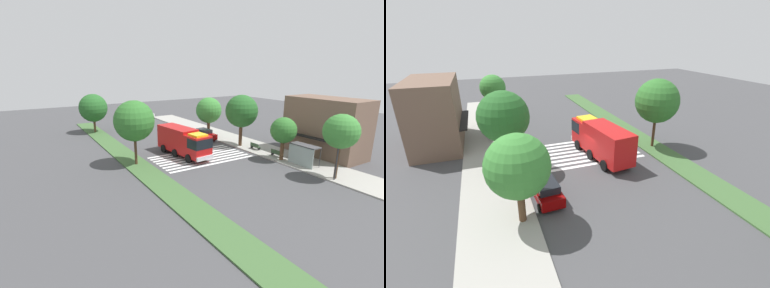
{
  "view_description": "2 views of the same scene",
  "coord_description": "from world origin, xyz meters",
  "views": [
    {
      "loc": [
        32.26,
        -19.89,
        11.65
      ],
      "look_at": [
        -0.56,
        0.14,
        1.21
      ],
      "focal_mm": 26.79,
      "sensor_mm": 36.0,
      "label": 1
    },
    {
      "loc": [
        -23.7,
        9.54,
        12.44
      ],
      "look_at": [
        1.28,
        0.48,
        1.32
      ],
      "focal_mm": 25.06,
      "sensor_mm": 36.0,
      "label": 2
    }
  ],
  "objects": [
    {
      "name": "storefront_building",
      "position": [
        9.62,
        14.8,
        3.86
      ],
      "size": [
        10.14,
        5.87,
        7.72
      ],
      "color": "brown",
      "rests_on": "ground_plane"
    },
    {
      "name": "parked_car_west",
      "position": [
        -30.13,
        5.75,
        0.93
      ],
      "size": [
        4.52,
        2.25,
        1.83
      ],
      "rotation": [
        0.0,
        0.0,
        0.05
      ],
      "color": "silver",
      "rests_on": "ground_plane"
    },
    {
      "name": "street_lamp",
      "position": [
        16.07,
        7.55,
        3.71
      ],
      "size": [
        0.36,
        0.36,
        6.04
      ],
      "color": "#2D2D30",
      "rests_on": "sidewalk"
    },
    {
      "name": "sidewalk_tree_far_west",
      "position": [
        -7.85,
        7.95,
        4.38
      ],
      "size": [
        4.39,
        4.39,
        6.46
      ],
      "color": "#513823",
      "rests_on": "sidewalk"
    },
    {
      "name": "bench_near_shelter",
      "position": [
        7.2,
        8.48,
        0.59
      ],
      "size": [
        1.6,
        0.5,
        0.9
      ],
      "color": "#2D472D",
      "rests_on": "sidewalk"
    },
    {
      "name": "sidewalk_tree_west",
      "position": [
        0.55,
        7.95,
        5.32
      ],
      "size": [
        4.75,
        4.75,
        7.59
      ],
      "color": "#47301E",
      "rests_on": "sidewalk"
    },
    {
      "name": "crosswalk",
      "position": [
        1.88,
        0.0,
        0.01
      ],
      "size": [
        6.75,
        12.51,
        0.01
      ],
      "color": "silver",
      "rests_on": "ground_plane"
    },
    {
      "name": "sidewalk_tree_east",
      "position": [
        15.88,
        7.95,
        5.22
      ],
      "size": [
        3.58,
        3.58,
        6.9
      ],
      "color": "#47301E",
      "rests_on": "sidewalk"
    },
    {
      "name": "sidewalk",
      "position": [
        0.0,
        9.62,
        0.07
      ],
      "size": [
        60.0,
        5.33,
        0.14
      ],
      "primitive_type": "cube",
      "color": "#9E9B93",
      "rests_on": "ground_plane"
    },
    {
      "name": "ground_plane",
      "position": [
        0.0,
        0.0,
        0.0
      ],
      "size": [
        120.0,
        120.0,
        0.0
      ],
      "primitive_type": "plane",
      "color": "#424244"
    },
    {
      "name": "bus_stop_shelter",
      "position": [
        11.2,
        8.49,
        1.89
      ],
      "size": [
        3.5,
        1.4,
        2.46
      ],
      "color": "#4C4C51",
      "rests_on": "sidewalk"
    },
    {
      "name": "median_tree_west",
      "position": [
        0.47,
        -8.45,
        5.47
      ],
      "size": [
        4.83,
        4.83,
        7.75
      ],
      "color": "#47301E",
      "rests_on": "median_strip"
    },
    {
      "name": "sidewalk_tree_center",
      "position": [
        8.52,
        7.95,
        3.94
      ],
      "size": [
        3.25,
        3.25,
        5.47
      ],
      "color": "#513823",
      "rests_on": "sidewalk"
    },
    {
      "name": "bench_west_of_shelter",
      "position": [
        3.2,
        8.48,
        0.59
      ],
      "size": [
        1.6,
        0.5,
        0.9
      ],
      "color": "#2D472D",
      "rests_on": "sidewalk"
    },
    {
      "name": "median_tree_far_west",
      "position": [
        -20.23,
        -8.45,
        4.51
      ],
      "size": [
        4.94,
        4.94,
        6.85
      ],
      "color": "#513823",
      "rests_on": "median_strip"
    },
    {
      "name": "parked_car_mid",
      "position": [
        -5.73,
        5.75,
        0.89
      ],
      "size": [
        4.41,
        2.27,
        1.73
      ],
      "rotation": [
        0.0,
        0.0,
        0.06
      ],
      "color": "#720505",
      "rests_on": "ground_plane"
    },
    {
      "name": "median_strip",
      "position": [
        0.0,
        -8.45,
        0.07
      ],
      "size": [
        60.0,
        3.0,
        0.14
      ],
      "primitive_type": "cube",
      "color": "#3D6033",
      "rests_on": "ground_plane"
    },
    {
      "name": "fire_truck",
      "position": [
        0.31,
        -1.62,
        2.08
      ],
      "size": [
        9.35,
        3.63,
        3.72
      ],
      "rotation": [
        0.0,
        0.0,
        0.11
      ],
      "color": "#B71414",
      "rests_on": "ground_plane"
    }
  ]
}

